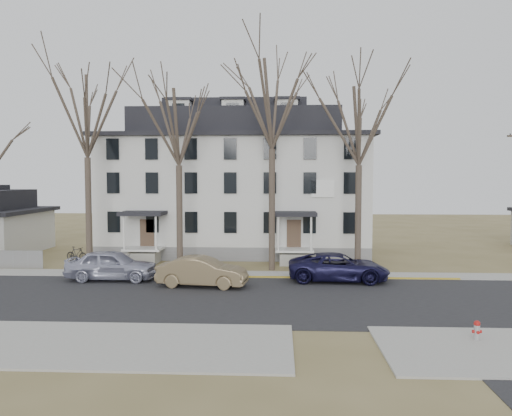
# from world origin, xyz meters

# --- Properties ---
(ground) EXTENTS (120.00, 120.00, 0.00)m
(ground) POSITION_xyz_m (0.00, 0.00, 0.00)
(ground) COLOR olive
(ground) RESTS_ON ground
(main_road) EXTENTS (120.00, 10.00, 0.04)m
(main_road) POSITION_xyz_m (0.00, 2.00, 0.00)
(main_road) COLOR #27272A
(main_road) RESTS_ON ground
(far_sidewalk) EXTENTS (120.00, 2.00, 0.08)m
(far_sidewalk) POSITION_xyz_m (0.00, 8.00, 0.00)
(far_sidewalk) COLOR #A09F97
(far_sidewalk) RESTS_ON ground
(near_sidewalk_left) EXTENTS (20.00, 5.00, 0.08)m
(near_sidewalk_left) POSITION_xyz_m (-8.00, -5.00, 0.00)
(near_sidewalk_left) COLOR #A09F97
(near_sidewalk_left) RESTS_ON ground
(yellow_curb) EXTENTS (14.00, 0.25, 0.06)m
(yellow_curb) POSITION_xyz_m (5.00, 7.10, 0.00)
(yellow_curb) COLOR gold
(yellow_curb) RESTS_ON ground
(boarding_house) EXTENTS (20.80, 12.36, 12.05)m
(boarding_house) POSITION_xyz_m (-2.00, 17.95, 5.38)
(boarding_house) COLOR slate
(boarding_house) RESTS_ON ground
(tree_far_left) EXTENTS (8.40, 8.40, 13.72)m
(tree_far_left) POSITION_xyz_m (-11.00, 9.80, 10.34)
(tree_far_left) COLOR #473B31
(tree_far_left) RESTS_ON ground
(tree_mid_left) EXTENTS (7.80, 7.80, 12.74)m
(tree_mid_left) POSITION_xyz_m (-5.00, 9.80, 9.60)
(tree_mid_left) COLOR #473B31
(tree_mid_left) RESTS_ON ground
(tree_center) EXTENTS (9.00, 9.00, 14.70)m
(tree_center) POSITION_xyz_m (1.00, 9.80, 11.08)
(tree_center) COLOR #473B31
(tree_center) RESTS_ON ground
(tree_mid_right) EXTENTS (7.80, 7.80, 12.74)m
(tree_mid_right) POSITION_xyz_m (6.50, 9.80, 9.60)
(tree_mid_right) COLOR #473B31
(tree_mid_right) RESTS_ON ground
(car_silver) EXTENTS (5.20, 2.11, 1.77)m
(car_silver) POSITION_xyz_m (-8.21, 6.01, 0.88)
(car_silver) COLOR #AAACC4
(car_silver) RESTS_ON ground
(car_tan) EXTENTS (5.06, 2.28, 1.61)m
(car_tan) POSITION_xyz_m (-2.71, 4.61, 0.81)
(car_tan) COLOR #756344
(car_tan) RESTS_ON ground
(car_navy) EXTENTS (5.88, 2.95, 1.60)m
(car_navy) POSITION_xyz_m (4.90, 6.44, 0.80)
(car_navy) COLOR #141235
(car_navy) RESTS_ON ground
(bicycle_left) EXTENTS (1.66, 0.72, 0.85)m
(bicycle_left) POSITION_xyz_m (-8.97, 10.33, 0.42)
(bicycle_left) COLOR black
(bicycle_left) RESTS_ON ground
(bicycle_right) EXTENTS (1.82, 0.99, 1.05)m
(bicycle_right) POSITION_xyz_m (-12.85, 12.19, 0.53)
(bicycle_right) COLOR black
(bicycle_right) RESTS_ON ground
(fire_hydrant) EXTENTS (0.33, 0.31, 0.80)m
(fire_hydrant) POSITION_xyz_m (8.68, -3.99, 0.40)
(fire_hydrant) COLOR #B7B7BA
(fire_hydrant) RESTS_ON ground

